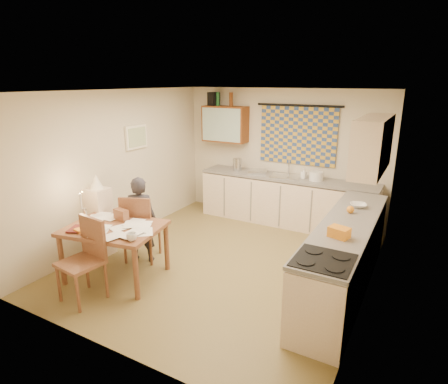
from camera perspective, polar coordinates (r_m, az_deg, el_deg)
The scene contains 44 objects.
floor at distance 5.76m, azimuth 0.21°, elevation -10.66°, with size 4.00×4.50×0.02m, color brown.
ceiling at distance 5.12m, azimuth 0.24°, elevation 15.27°, with size 4.00×4.50×0.02m, color white.
wall_back at distance 7.31m, azimuth 8.83°, elevation 5.56°, with size 4.00×0.02×2.50m, color beige.
wall_front at distance 3.60m, azimuth -17.53°, elevation -6.81°, with size 4.00×0.02×2.50m, color beige.
wall_left at distance 6.48m, azimuth -15.57°, elevation 3.72°, with size 0.02×4.50×2.50m, color beige.
wall_right at distance 4.72m, azimuth 22.17°, elevation -1.69°, with size 0.02×4.50×2.50m, color beige.
window_blind at distance 7.11m, azimuth 11.15°, elevation 8.41°, with size 1.45×0.03×1.05m, color navy.
curtain_rod at distance 7.04m, azimuth 11.35°, elevation 12.82°, with size 0.04×0.04×1.60m, color black.
wall_cabinet at distance 7.54m, azimuth 0.19°, elevation 10.32°, with size 0.90×0.34×0.70m, color #5D2B0D.
wall_cabinet_glass at distance 7.39m, azimuth -0.46°, elevation 10.19°, with size 0.84×0.02×0.64m, color #99B2A5.
upper_cabinet_right at distance 5.13m, azimuth 21.73°, elevation 6.70°, with size 0.34×1.30×0.70m, color beige.
framed_print at distance 6.66m, azimuth -13.22°, elevation 8.17°, with size 0.04×0.50×0.40m, color white.
print_canvas at distance 6.65m, azimuth -13.05°, elevation 8.16°, with size 0.01×0.42×0.32m, color beige.
counter_back at distance 7.15m, azimuth 9.35°, elevation -1.32°, with size 3.30×0.62×0.92m.
counter_right at distance 5.12m, azimuth 17.85°, elevation -9.42°, with size 0.62×2.95×0.92m.
stove at distance 4.12m, azimuth 14.45°, elevation -15.73°, with size 0.60×0.60×0.93m.
sink at distance 7.05m, azimuth 9.29°, elevation 2.03°, with size 0.55×0.45×0.10m, color silver.
tap at distance 7.17m, azimuth 9.86°, elevation 3.74°, with size 0.03×0.03×0.28m, color silver.
dish_rack at distance 7.23m, azimuth 5.14°, elevation 3.13°, with size 0.35×0.30×0.06m, color silver.
kettle at distance 7.39m, azimuth 2.07°, elevation 4.20°, with size 0.18×0.18×0.24m, color silver.
mixing_bowl at distance 6.85m, azimuth 13.87°, elevation 2.38°, with size 0.24×0.24×0.16m, color white.
soap_bottle at distance 6.96m, azimuth 12.07°, elevation 2.81°, with size 0.10×0.10×0.18m, color white.
bowl at distance 5.59m, azimuth 19.77°, elevation -1.93°, with size 0.28×0.28×0.05m, color white.
orange_bag at distance 4.46m, azimuth 17.14°, elevation -5.88°, with size 0.22×0.16×0.12m, color orange.
fruit_orange at distance 5.30m, azimuth 18.70°, elevation -2.54°, with size 0.10×0.10×0.10m, color orange.
speaker at distance 7.63m, azimuth -1.59°, elevation 14.01°, with size 0.16×0.20×0.26m, color black.
bottle_green at distance 7.58m, azimuth -0.96°, elevation 13.99°, with size 0.07×0.07×0.26m, color #195926.
bottle_brown at distance 7.44m, azimuth 1.08°, elevation 13.94°, with size 0.07×0.07×0.26m, color #5D2B0D.
dining_table at distance 5.40m, azimuth -16.12°, elevation -8.72°, with size 1.39×1.15×0.75m.
chair_far at distance 5.85m, azimuth -12.38°, elevation -7.06°, with size 0.60×0.60×1.04m.
chair_near at distance 5.04m, azimuth -20.62°, elevation -11.85°, with size 0.52×0.52×1.03m.
person at distance 5.69m, azimuth -12.62°, elevation -4.14°, with size 0.57×0.49×1.31m, color black.
shelf_stand at distance 6.12m, azimuth -18.34°, elevation -4.31°, with size 0.32×0.30×1.07m, color beige.
lampshade at distance 5.93m, azimuth -18.90°, elevation 1.53°, with size 0.20×0.20×0.22m, color white.
letter_rack at distance 5.43m, azimuth -15.40°, elevation -3.37°, with size 0.22×0.10×0.16m, color brown.
mug at distance 4.73m, azimuth -13.90°, elevation -6.66°, with size 0.17×0.17×0.10m, color white.
magazine at distance 5.34m, azimuth -22.40°, elevation -5.18°, with size 0.28×0.32×0.02m, color maroon.
book at distance 5.41m, azimuth -20.16°, elevation -4.71°, with size 0.22×0.27×0.02m, color orange.
orange_box at distance 5.21m, azimuth -21.29°, elevation -5.50°, with size 0.12×0.08×0.04m, color orange.
eyeglasses at distance 4.95m, azimuth -16.69°, elevation -6.35°, with size 0.13×0.04×0.02m, color black.
candle_holder at distance 5.57m, azimuth -20.45°, elevation -3.23°, with size 0.06×0.06×0.18m, color silver.
candle at distance 5.51m, azimuth -20.99°, elevation -1.31°, with size 0.02×0.02×0.22m, color white.
candle_flame at distance 5.49m, azimuth -20.80°, elevation -0.01°, with size 0.02×0.02×0.02m, color #FFCC66.
papers at distance 5.24m, azimuth -15.96°, elevation -4.95°, with size 1.28×0.83×0.02m.
Camera 1 is at (2.46, -4.48, 2.64)m, focal length 30.00 mm.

